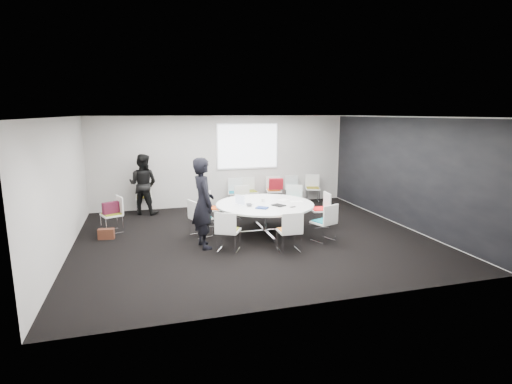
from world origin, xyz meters
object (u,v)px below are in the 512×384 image
object	(u,v)px
chair_ring_b	(294,207)
maroon_bag	(111,208)
cup	(263,200)
chair_ring_c	(245,208)
chair_ring_g	(289,239)
chair_ring_e	(200,225)
chair_ring_h	(324,229)
chair_back_e	(313,193)
laptop	(251,205)
chair_ring_d	(214,215)
chair_back_c	(274,196)
chair_back_b	(249,197)
chair_ring_f	(228,239)
conference_table	(265,211)
chair_person_back	(144,203)
chair_spare_left	(113,221)
brown_bag	(106,234)
chair_ring_a	(320,216)
chair_back_d	(294,195)
person_back	(143,184)
person_main	(203,203)
chair_back_a	(236,198)

from	to	relation	value
chair_ring_b	maroon_bag	world-z (taller)	chair_ring_b
cup	maroon_bag	xyz separation A→B (m)	(-3.59, 0.87, -0.16)
chair_ring_c	chair_ring_g	world-z (taller)	same
chair_ring_e	chair_ring_h	xyz separation A→B (m)	(2.65, -1.14, 0.00)
chair_ring_g	chair_back_e	world-z (taller)	same
laptop	chair_ring_d	bearing A→B (deg)	44.13
chair_back_c	chair_back_e	bearing A→B (deg)	-169.76
chair_ring_e	chair_back_c	size ratio (longest dim) A/B	1.00
chair_back_b	chair_ring_c	bearing A→B (deg)	67.24
chair_ring_f	chair_back_c	world-z (taller)	same
laptop	chair_ring_b	bearing A→B (deg)	-40.16
chair_ring_h	chair_back_e	size ratio (longest dim) A/B	1.00
conference_table	chair_person_back	world-z (taller)	chair_person_back
conference_table	chair_back_c	distance (m)	3.12
conference_table	chair_ring_g	distance (m)	1.46
chair_spare_left	cup	xyz separation A→B (m)	(3.58, -0.88, 0.50)
chair_ring_d	brown_bag	xyz separation A→B (m)	(-2.62, -0.43, -0.16)
chair_ring_c	cup	size ratio (longest dim) A/B	9.78
chair_ring_a	chair_ring_b	bearing A→B (deg)	18.80
conference_table	maroon_bag	distance (m)	3.74
chair_ring_b	chair_back_d	bearing A→B (deg)	-86.36
chair_ring_e	brown_bag	size ratio (longest dim) A/B	2.44
chair_spare_left	person_back	xyz separation A→B (m)	(0.76, 1.68, 0.60)
chair_person_back	brown_bag	bearing A→B (deg)	69.54
chair_ring_b	chair_back_c	xyz separation A→B (m)	(-0.05, 1.64, 0.00)
chair_ring_c	chair_spare_left	xyz separation A→B (m)	(-3.46, -0.48, 0.00)
chair_ring_f	cup	distance (m)	1.76
chair_spare_left	conference_table	bearing A→B (deg)	-128.67
chair_ring_e	person_main	size ratio (longest dim) A/B	0.45
chair_back_b	person_main	size ratio (longest dim) A/B	0.45
person_main	person_back	xyz separation A→B (m)	(-1.23, 3.38, -0.11)
chair_back_a	chair_back_d	world-z (taller)	same
chair_ring_b	maroon_bag	distance (m)	4.84
chair_ring_b	cup	world-z (taller)	chair_ring_b
chair_ring_g	chair_ring_h	bearing A→B (deg)	24.40
chair_back_d	laptop	size ratio (longest dim) A/B	2.95
chair_ring_a	brown_bag	size ratio (longest dim) A/B	2.44
chair_back_b	person_back	size ratio (longest dim) A/B	0.50
conference_table	chair_back_e	size ratio (longest dim) A/B	2.68
chair_ring_g	maroon_bag	size ratio (longest dim) A/B	2.20
chair_person_back	cup	size ratio (longest dim) A/B	9.78
chair_ring_h	person_back	xyz separation A→B (m)	(-3.92, 3.73, 0.60)
chair_ring_a	chair_ring_g	world-z (taller)	same
chair_ring_a	chair_back_b	xyz separation A→B (m)	(-1.13, 2.76, 0.00)
chair_back_c	chair_back_e	xyz separation A→B (m)	(1.35, 0.00, 0.00)
conference_table	laptop	distance (m)	0.43
chair_back_a	brown_bag	xyz separation A→B (m)	(-3.62, -2.32, -0.16)
chair_ring_a	chair_ring_h	xyz separation A→B (m)	(-0.42, -1.13, 0.00)
chair_ring_b	chair_ring_c	xyz separation A→B (m)	(-1.34, 0.30, 0.00)
chair_ring_a	chair_back_e	xyz separation A→B (m)	(1.02, 2.74, 0.00)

